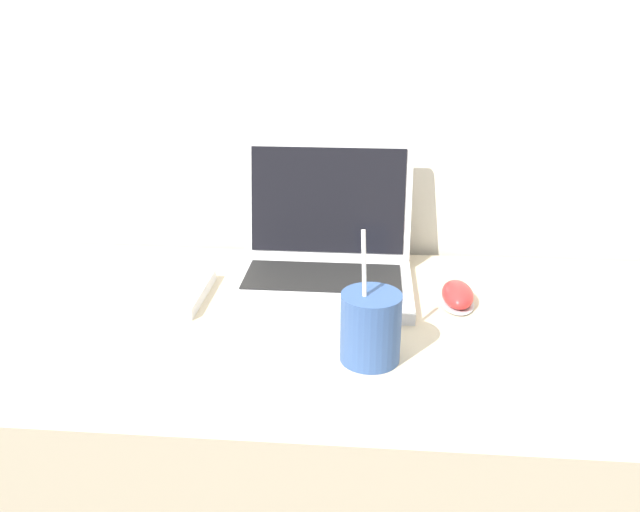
{
  "coord_description": "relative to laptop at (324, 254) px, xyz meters",
  "views": [
    {
      "loc": [
        -0.03,
        -0.58,
        1.23
      ],
      "look_at": [
        -0.11,
        0.37,
        0.84
      ],
      "focal_mm": 35.0,
      "sensor_mm": 36.0,
      "label": 1
    }
  ],
  "objects": [
    {
      "name": "external_keyboard",
      "position": [
        -0.4,
        -0.09,
        -0.04
      ],
      "size": [
        0.41,
        0.16,
        0.02
      ],
      "color": "silver",
      "rests_on": "desk"
    },
    {
      "name": "desk",
      "position": [
        0.11,
        -0.16,
        -0.43
      ],
      "size": [
        1.42,
        0.6,
        0.76
      ],
      "color": "beige",
      "rests_on": "ground_plane"
    },
    {
      "name": "drink_cup",
      "position": [
        0.09,
        -0.26,
        0.0
      ],
      "size": [
        0.08,
        0.08,
        0.19
      ],
      "color": "#33518C",
      "rests_on": "desk"
    },
    {
      "name": "computer_mouse",
      "position": [
        0.23,
        -0.08,
        -0.04
      ],
      "size": [
        0.06,
        0.1,
        0.04
      ],
      "color": "#B2B2B7",
      "rests_on": "desk"
    },
    {
      "name": "laptop",
      "position": [
        0.0,
        0.0,
        0.0
      ],
      "size": [
        0.31,
        0.27,
        0.23
      ],
      "color": "silver",
      "rests_on": "desk"
    }
  ]
}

